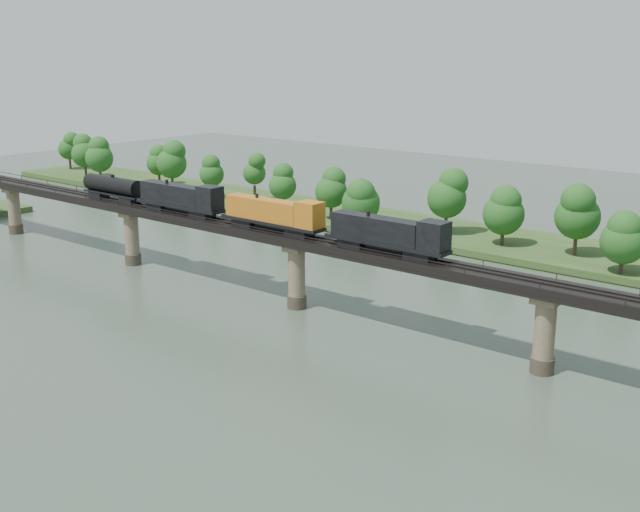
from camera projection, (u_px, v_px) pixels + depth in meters
The scene contains 6 objects.
ground at pixel (141, 366), 100.97m from camera, with size 400.00×400.00×0.00m, color #334135.
far_bank at pixel (472, 238), 164.36m from camera, with size 300.00×24.00×1.60m, color #2A441B.
bridge at pixel (297, 274), 122.03m from camera, with size 236.00×30.00×11.50m.
bridge_superstructure at pixel (296, 233), 120.42m from camera, with size 220.00×4.90×0.75m.
far_treeline at pixel (428, 198), 164.01m from camera, with size 289.06×17.54×13.60m.
freight_train at pixel (239, 208), 127.17m from camera, with size 78.18×3.05×5.38m.
Camera 1 is at (77.14, -58.51, 39.02)m, focal length 45.00 mm.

